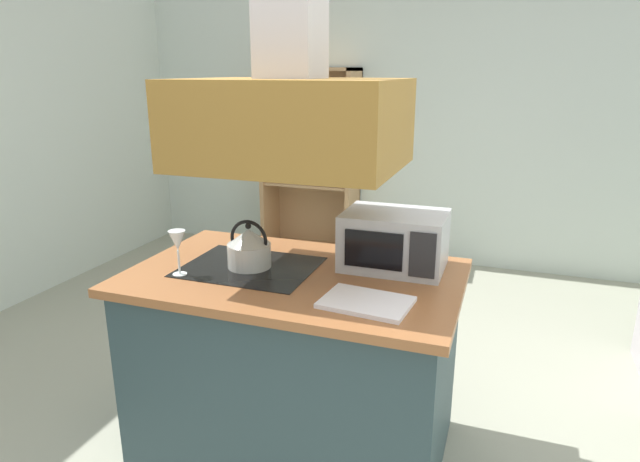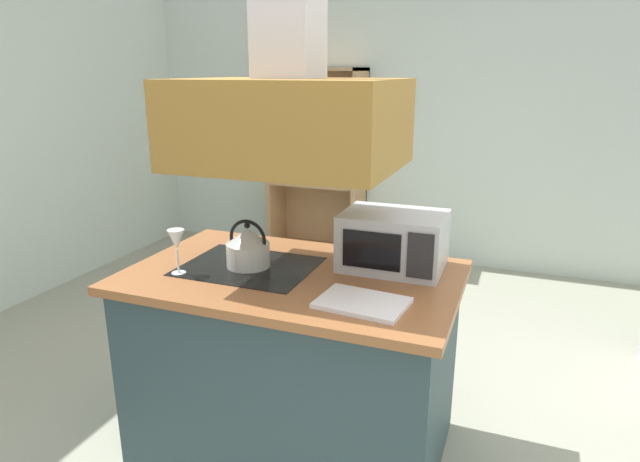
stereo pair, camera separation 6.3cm
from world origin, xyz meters
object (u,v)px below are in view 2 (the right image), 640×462
(wine_glass_on_counter, at_px, (176,241))
(kettle, at_px, (248,247))
(dish_cabinet, at_px, (318,174))
(microwave, at_px, (393,241))
(cutting_board, at_px, (362,303))

(wine_glass_on_counter, bearing_deg, kettle, 37.64)
(dish_cabinet, bearing_deg, kettle, -75.25)
(kettle, height_order, microwave, microwave)
(kettle, bearing_deg, wine_glass_on_counter, -142.36)
(dish_cabinet, height_order, microwave, dish_cabinet)
(kettle, distance_m, microwave, 0.67)
(dish_cabinet, relative_size, wine_glass_on_counter, 8.73)
(dish_cabinet, relative_size, kettle, 8.03)
(kettle, height_order, cutting_board, kettle)
(cutting_board, xyz_separation_m, wine_glass_on_counter, (-0.87, 0.03, 0.14))
(cutting_board, height_order, wine_glass_on_counter, wine_glass_on_counter)
(kettle, bearing_deg, microwave, 20.11)
(dish_cabinet, height_order, wine_glass_on_counter, dish_cabinet)
(microwave, xyz_separation_m, wine_glass_on_counter, (-0.88, -0.42, 0.02))
(dish_cabinet, distance_m, wine_glass_on_counter, 3.02)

